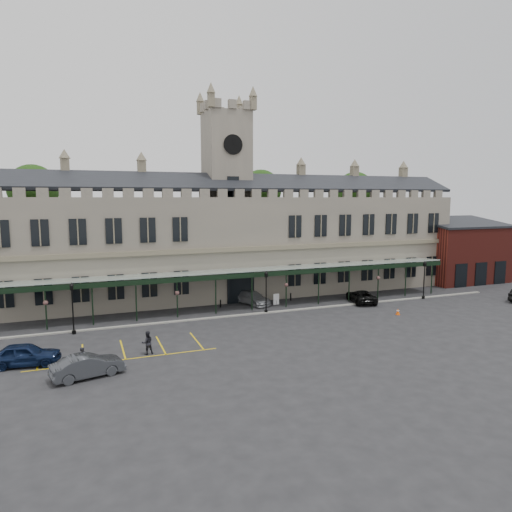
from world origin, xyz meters
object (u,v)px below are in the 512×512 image
object	(u,v)px
lamp_post_right	(424,276)
traffic_cone	(398,312)
lamp_post_mid	(266,288)
car_left_a	(25,355)
car_taxi	(252,298)
station_building	(227,243)
car_van	(361,296)
lamp_post_left	(72,303)
person_b	(147,343)
clock_tower	(227,188)
person_a	(83,359)
sign_board	(276,299)
car_left_b	(88,366)

from	to	relation	value
lamp_post_right	traffic_cone	distance (m)	9.52
lamp_post_mid	car_left_a	world-z (taller)	lamp_post_mid
traffic_cone	car_taxi	size ratio (longest dim) A/B	0.13
lamp_post_right	car_left_a	distance (m)	42.56
station_building	car_left_a	world-z (taller)	station_building
traffic_cone	car_van	world-z (taller)	car_van
lamp_post_left	person_b	distance (m)	9.54
lamp_post_left	station_building	bearing A→B (deg)	32.04
clock_tower	lamp_post_mid	world-z (taller)	clock_tower
lamp_post_left	person_a	xyz separation A→B (m)	(0.75, -9.49, -1.91)
lamp_post_right	person_b	bearing A→B (deg)	-166.47
car_left_a	person_a	xyz separation A→B (m)	(3.89, -2.49, 0.02)
person_a	sign_board	bearing A→B (deg)	-0.22
sign_board	traffic_cone	bearing A→B (deg)	-46.43
lamp_post_right	sign_board	xyz separation A→B (m)	(-17.60, 3.47, -2.11)
car_left_a	station_building	bearing A→B (deg)	-40.92
car_taxi	car_van	world-z (taller)	car_taxi
car_van	person_b	size ratio (longest dim) A/B	2.80
lamp_post_mid	lamp_post_right	distance (m)	20.09
lamp_post_right	clock_tower	bearing A→B (deg)	152.88
sign_board	person_b	size ratio (longest dim) A/B	0.68
lamp_post_right	person_b	size ratio (longest dim) A/B	2.52
clock_tower	car_left_a	world-z (taller)	clock_tower
traffic_cone	car_left_a	xyz separation A→B (m)	(-34.20, -2.26, 0.50)
clock_tower	car_left_a	bearing A→B (deg)	-138.92
sign_board	car_van	world-z (taller)	car_van
lamp_post_right	car_van	world-z (taller)	lamp_post_right
person_a	person_b	bearing A→B (deg)	-11.88
car_taxi	car_left_a	bearing A→B (deg)	-170.55
lamp_post_right	traffic_cone	bearing A→B (deg)	-146.42
car_left_b	car_van	distance (m)	32.05
station_building	car_left_b	world-z (taller)	station_building
lamp_post_mid	sign_board	xyz separation A→B (m)	(2.49, 3.10, -2.06)
car_left_a	car_left_b	xyz separation A→B (m)	(4.17, -3.83, -0.04)
lamp_post_mid	lamp_post_right	bearing A→B (deg)	-1.05
lamp_post_left	car_left_a	world-z (taller)	lamp_post_left
lamp_post_right	lamp_post_left	bearing A→B (deg)	-179.46
station_building	car_taxi	distance (m)	8.36
sign_board	lamp_post_mid	bearing A→B (deg)	-134.36
car_taxi	person_a	distance (m)	23.09
lamp_post_mid	lamp_post_right	xyz separation A→B (m)	(20.09, -0.37, 0.05)
traffic_cone	car_left_a	distance (m)	34.28
lamp_post_mid	sign_board	size ratio (longest dim) A/B	3.64
car_left_b	person_b	xyz separation A→B (m)	(4.35, 3.16, 0.13)
clock_tower	traffic_cone	world-z (taller)	clock_tower
car_van	car_left_a	bearing A→B (deg)	27.17
station_building	lamp_post_right	xyz separation A→B (m)	(21.06, -10.70, -3.76)
lamp_post_right	person_b	xyz separation A→B (m)	(-33.36, -8.03, -1.80)
clock_tower	car_taxi	distance (m)	13.83
lamp_post_mid	traffic_cone	xyz separation A→B (m)	(12.42, -5.46, -2.34)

